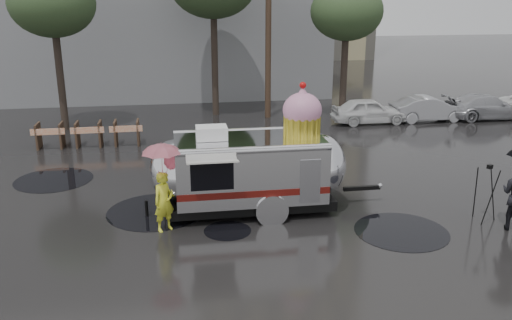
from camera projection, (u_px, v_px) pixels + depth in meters
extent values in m
plane|color=black|center=(268.00, 247.00, 13.38)|extent=(120.00, 120.00, 0.00)
cylinder|color=black|center=(156.00, 211.00, 15.49)|extent=(2.79, 2.79, 0.01)
cylinder|color=black|center=(228.00, 231.00, 14.25)|extent=(1.25, 1.25, 0.01)
cylinder|color=black|center=(401.00, 231.00, 14.21)|extent=(2.46, 2.46, 0.01)
cylinder|color=black|center=(54.00, 180.00, 18.06)|extent=(2.55, 2.55, 0.01)
cylinder|color=#473323|center=(268.00, 24.00, 25.58)|extent=(0.28, 0.28, 9.00)
cylinder|color=#382D26|center=(59.00, 65.00, 23.71)|extent=(0.32, 0.32, 5.85)
ellipsoid|color=#2A4022|center=(52.00, 3.00, 22.92)|extent=(3.64, 3.64, 2.86)
cylinder|color=#382D26|center=(214.00, 47.00, 26.49)|extent=(0.32, 0.32, 6.75)
cylinder|color=#382D26|center=(344.00, 64.00, 25.70)|extent=(0.32, 0.32, 5.40)
ellipsoid|color=#2A4022|center=(347.00, 11.00, 24.98)|extent=(3.36, 3.36, 2.64)
cube|color=#473323|center=(38.00, 136.00, 21.54)|extent=(0.08, 0.80, 1.00)
cube|color=#473323|center=(62.00, 135.00, 21.67)|extent=(0.08, 0.80, 1.00)
cube|color=#E5590C|center=(47.00, 132.00, 21.17)|extent=(1.30, 0.04, 0.25)
cube|color=#473323|center=(77.00, 134.00, 21.76)|extent=(0.08, 0.80, 1.00)
cube|color=#473323|center=(100.00, 134.00, 21.89)|extent=(0.08, 0.80, 1.00)
cube|color=#E5590C|center=(87.00, 130.00, 21.39)|extent=(1.30, 0.04, 0.25)
cube|color=#473323|center=(116.00, 133.00, 21.98)|extent=(0.08, 0.80, 1.00)
cube|color=#473323|center=(138.00, 132.00, 22.12)|extent=(0.08, 0.80, 1.00)
cube|color=#E5590C|center=(126.00, 129.00, 21.62)|extent=(1.30, 0.04, 0.25)
imported|color=silver|center=(369.00, 109.00, 25.51)|extent=(4.00, 1.80, 1.40)
imported|color=#B2B2B7|center=(429.00, 107.00, 25.95)|extent=(4.00, 1.80, 1.40)
imported|color=#B2B2B7|center=(487.00, 104.00, 26.39)|extent=(4.20, 1.80, 1.44)
cube|color=silver|center=(249.00, 167.00, 15.22)|extent=(4.12, 2.16, 1.68)
ellipsoid|color=silver|center=(320.00, 163.00, 15.53)|extent=(1.41, 2.15, 1.68)
ellipsoid|color=silver|center=(175.00, 170.00, 14.91)|extent=(1.41, 2.15, 1.68)
cube|color=black|center=(249.00, 199.00, 15.52)|extent=(4.68, 1.88, 0.28)
cylinder|color=black|center=(271.00, 211.00, 14.68)|extent=(0.66, 0.21, 0.65)
cylinder|color=black|center=(260.00, 187.00, 16.49)|extent=(0.66, 0.21, 0.65)
cylinder|color=silver|center=(272.00, 211.00, 14.54)|extent=(0.90, 0.10, 0.90)
cube|color=black|center=(362.00, 188.00, 15.98)|extent=(1.12, 0.11, 0.11)
sphere|color=silver|center=(380.00, 186.00, 16.05)|extent=(0.15, 0.15, 0.15)
cylinder|color=black|center=(147.00, 208.00, 15.11)|extent=(0.09, 0.09, 0.47)
cube|color=#52100C|center=(255.00, 194.00, 14.34)|extent=(4.11, 0.04, 0.19)
cube|color=#52100C|center=(244.00, 169.00, 16.36)|extent=(4.11, 0.04, 0.19)
cube|color=black|center=(212.00, 177.00, 13.99)|extent=(1.12, 0.03, 0.75)
cube|color=beige|center=(212.00, 162.00, 13.64)|extent=(1.31, 0.47, 0.13)
cube|color=silver|center=(310.00, 181.00, 14.47)|extent=(0.56, 0.03, 1.22)
cube|color=white|center=(212.00, 133.00, 14.76)|extent=(0.84, 0.61, 0.36)
cylinder|color=yellow|center=(302.00, 126.00, 15.11)|extent=(0.97, 0.97, 0.56)
ellipsoid|color=pink|center=(302.00, 110.00, 14.97)|extent=(1.09, 1.09, 0.97)
cone|color=pink|center=(303.00, 93.00, 14.83)|extent=(0.47, 0.47, 0.37)
sphere|color=red|center=(303.00, 85.00, 14.76)|extent=(0.19, 0.19, 0.19)
imported|color=yellow|center=(164.00, 202.00, 14.07)|extent=(0.69, 0.63, 1.60)
imported|color=pink|center=(162.00, 159.00, 13.71)|extent=(1.25, 1.25, 0.85)
cylinder|color=black|center=(164.00, 201.00, 14.06)|extent=(0.02, 0.02, 1.65)
cylinder|color=black|center=(492.00, 192.00, 14.81)|extent=(0.16, 0.33, 1.56)
cylinder|color=black|center=(475.00, 193.00, 14.79)|extent=(0.22, 0.29, 1.56)
cylinder|color=black|center=(491.00, 198.00, 14.41)|extent=(0.36, 0.07, 1.55)
cube|color=black|center=(490.00, 167.00, 14.43)|extent=(0.16, 0.15, 0.11)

